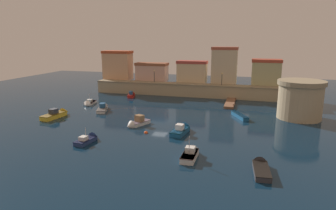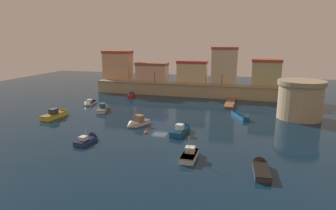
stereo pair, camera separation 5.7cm
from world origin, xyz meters
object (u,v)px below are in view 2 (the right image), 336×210
moored_boat_8 (136,123)px  fortress_tower (300,99)px  quay_lamp_0 (154,74)px  moored_boat_5 (182,129)px  mooring_buoy_0 (146,133)px  quay_lamp_1 (222,77)px  moored_boat_4 (191,153)px  moored_boat_3 (238,115)px  moored_boat_1 (89,139)px  moored_boat_6 (260,167)px  moored_boat_7 (57,114)px  moored_boat_9 (89,103)px  moored_boat_0 (103,107)px  moored_boat_2 (132,95)px

moored_boat_8 → fortress_tower: bearing=137.5°
quay_lamp_0 → moored_boat_5: quay_lamp_0 is taller
moored_boat_5 → mooring_buoy_0: size_ratio=9.18×
quay_lamp_0 → moored_boat_5: bearing=-64.0°
quay_lamp_1 → moored_boat_8: size_ratio=0.58×
moored_boat_4 → moored_boat_3: bearing=-12.2°
moored_boat_1 → moored_boat_5: moored_boat_1 is taller
moored_boat_5 → moored_boat_6: 15.76m
mooring_buoy_0 → moored_boat_7: bearing=166.4°
moored_boat_7 → moored_boat_9: moored_boat_9 is taller
moored_boat_5 → moored_boat_8: (-8.10, 1.37, 0.00)m
moored_boat_3 → moored_boat_8: (-15.96, -10.64, 0.08)m
quay_lamp_0 → moored_boat_4: 42.42m
moored_boat_4 → moored_boat_5: size_ratio=0.84×
moored_boat_5 → moored_boat_8: size_ratio=1.14×
moored_boat_0 → moored_boat_9: size_ratio=1.39×
quay_lamp_1 → moored_boat_7: size_ratio=0.45×
moored_boat_1 → moored_boat_8: moored_boat_1 is taller
mooring_buoy_0 → fortress_tower: bearing=33.5°
quay_lamp_0 → moored_boat_2: bearing=-134.5°
fortress_tower → moored_boat_6: size_ratio=1.44×
moored_boat_4 → mooring_buoy_0: 11.22m
moored_boat_4 → moored_boat_8: bearing=46.9°
moored_boat_2 → moored_boat_7: size_ratio=0.66×
moored_boat_9 → fortress_tower: bearing=80.1°
moored_boat_3 → moored_boat_6: 23.06m
moored_boat_7 → moored_boat_9: (0.24, 10.66, -0.22)m
quay_lamp_0 → mooring_buoy_0: size_ratio=4.92×
moored_boat_3 → moored_boat_0: bearing=67.1°
moored_boat_5 → moored_boat_7: size_ratio=0.88×
moored_boat_9 → moored_boat_2: bearing=143.8°
fortress_tower → moored_boat_3: bearing=-170.7°
moored_boat_4 → fortress_tower: bearing=-33.7°
moored_boat_2 → moored_boat_8: (10.58, -23.16, 0.03)m
moored_boat_2 → moored_boat_4: bearing=-161.4°
quay_lamp_1 → moored_boat_6: quay_lamp_1 is taller
quay_lamp_1 → moored_boat_4: 38.63m
quay_lamp_1 → moored_boat_3: quay_lamp_1 is taller
quay_lamp_0 → moored_boat_3: quay_lamp_0 is taller
quay_lamp_1 → moored_boat_0: 29.34m
moored_boat_8 → moored_boat_9: (-15.99, 11.95, -0.15)m
moored_boat_1 → mooring_buoy_0: moored_boat_1 is taller
moored_boat_1 → quay_lamp_1: bearing=-16.5°
quay_lamp_0 → moored_boat_3: bearing=-37.8°
moored_boat_2 → mooring_buoy_0: (13.46, -26.50, -0.43)m
quay_lamp_0 → fortress_tower: bearing=-25.1°
moored_boat_1 → moored_boat_7: 16.27m
moored_boat_7 → moored_boat_8: moored_boat_7 is taller
moored_boat_1 → moored_boat_3: bearing=-39.5°
quay_lamp_1 → moored_boat_2: bearing=-168.1°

